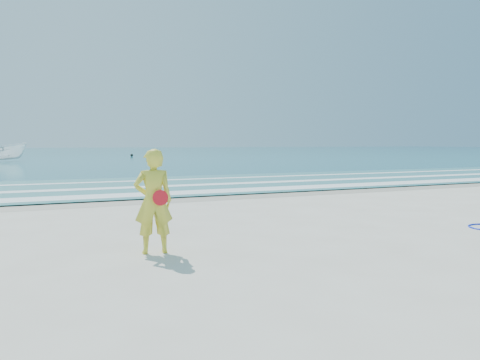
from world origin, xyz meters
name	(u,v)px	position (x,y,z in m)	size (l,w,h in m)	color
ground	(304,256)	(0.00, 0.00, 0.00)	(400.00, 400.00, 0.00)	silver
wet_sand	(165,199)	(0.00, 9.00, 0.00)	(400.00, 2.40, 0.00)	#B2A893
ocean	(51,152)	(0.00, 105.00, 0.02)	(400.00, 190.00, 0.04)	#19727F
shallow	(135,186)	(0.00, 14.00, 0.04)	(400.00, 10.00, 0.01)	#59B7AD
foam_near	(156,194)	(0.00, 10.30, 0.05)	(400.00, 1.40, 0.01)	white
foam_mid	(139,187)	(0.00, 13.20, 0.05)	(400.00, 0.90, 0.01)	white
foam_far	(125,181)	(0.00, 16.50, 0.05)	(400.00, 0.60, 0.01)	white
boat	(0,152)	(-7.08, 47.57, 1.02)	(1.91, 5.07, 1.96)	white
buoy	(132,155)	(8.83, 59.83, 0.23)	(0.39, 0.39, 0.39)	black
woman	(153,201)	(-2.27, 1.29, 0.92)	(0.72, 0.52, 1.83)	yellow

